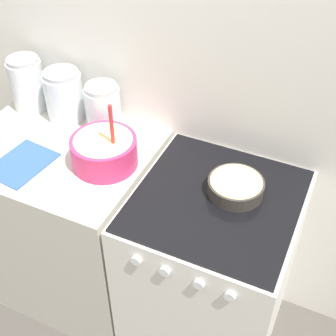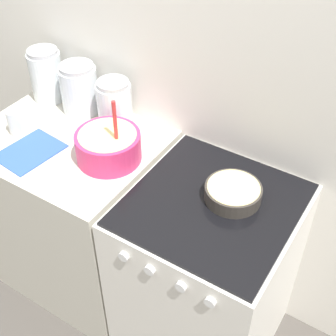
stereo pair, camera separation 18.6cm
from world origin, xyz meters
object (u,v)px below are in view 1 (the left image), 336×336
Objects in this scene: mixing_bowl at (104,150)px; storage_jar_middle at (65,98)px; stove at (210,272)px; storage_jar_right at (103,110)px; tin_can at (2,135)px; baking_pan at (236,186)px; storage_jar_left at (28,87)px.

storage_jar_middle is (-0.34, 0.22, 0.03)m from mixing_bowl.
storage_jar_right is at bearing 160.46° from stove.
mixing_bowl reaches higher than tin_can.
storage_jar_right is at bearing 42.39° from tin_can.
mixing_bowl reaches higher than baking_pan.
mixing_bowl is (-0.50, 0.00, 0.54)m from stove.
mixing_bowl is 1.37× the size of baking_pan.
tin_can reaches higher than baking_pan.
tin_can is at bearing -172.15° from baking_pan.
storage_jar_right is 1.84× the size of tin_can.
storage_jar_right is (0.41, 0.00, -0.02)m from storage_jar_left.
storage_jar_middle is 0.33m from tin_can.
storage_jar_left reaches higher than baking_pan.
mixing_bowl is 1.25× the size of storage_jar_middle.
baking_pan reaches higher than stove.
storage_jar_middle reaches higher than stove.
mixing_bowl is 0.55m from baking_pan.
tin_can is at bearing -175.41° from stove.
tin_can is (-0.46, -0.08, -0.01)m from mixing_bowl.
baking_pan is 0.84× the size of storage_jar_left.
stove is 4.24× the size of storage_jar_right.
storage_jar_right is (-0.63, 0.22, 0.56)m from stove.
mixing_bowl reaches higher than storage_jar_right.
mixing_bowl is 0.47m from tin_can.
storage_jar_left reaches higher than storage_jar_middle.
storage_jar_left is at bearing 104.99° from tin_can.
storage_jar_right is at bearing 0.00° from storage_jar_left.
storage_jar_left is 0.41m from storage_jar_right.
stove is 3.87× the size of storage_jar_middle.
stove is 0.73m from mixing_bowl.
stove is 4.24× the size of baking_pan.
storage_jar_left is at bearing 171.59° from baking_pan.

